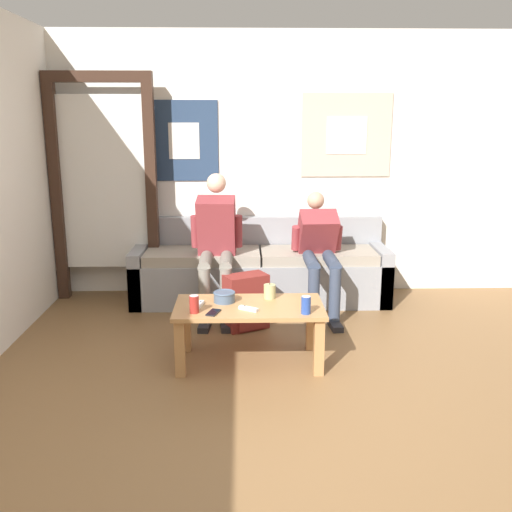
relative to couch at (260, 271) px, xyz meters
name	(u,v)px	position (x,y,z in m)	size (l,w,h in m)	color
ground_plane	(259,453)	(-0.09, -2.64, -0.28)	(18.00, 18.00, 0.00)	brown
wall_back	(250,165)	(-0.09, 0.35, 0.99)	(10.00, 0.07, 2.55)	white
door_frame	(103,176)	(-1.48, 0.13, 0.91)	(1.00, 0.10, 2.15)	#382319
couch	(260,271)	(0.00, 0.00, 0.00)	(2.43, 0.68, 0.78)	gray
coffee_table	(249,316)	(-0.13, -1.47, 0.07)	(1.06, 0.55, 0.43)	#B27F4C
person_seated_adult	(216,240)	(-0.41, -0.35, 0.39)	(0.47, 0.86, 1.25)	gray
person_seated_teen	(319,248)	(0.52, -0.35, 0.30)	(0.47, 0.97, 1.06)	#384256
backpack	(246,303)	(-0.14, -0.78, -0.06)	(0.40, 0.33, 0.47)	maroon
ceramic_bowl	(224,296)	(-0.31, -1.38, 0.19)	(0.16, 0.16, 0.08)	#475B75
pillar_candle	(270,291)	(0.03, -1.31, 0.20)	(0.09, 0.09, 0.12)	tan
drink_can_blue	(306,305)	(0.26, -1.65, 0.21)	(0.07, 0.07, 0.12)	#28479E
drink_can_red	(194,304)	(-0.51, -1.61, 0.21)	(0.07, 0.07, 0.12)	maroon
game_controller_near_left	(200,305)	(-0.48, -1.48, 0.16)	(0.06, 0.15, 0.03)	white
game_controller_near_right	(248,309)	(-0.13, -1.57, 0.16)	(0.14, 0.11, 0.03)	white
cell_phone	(213,312)	(-0.38, -1.63, 0.15)	(0.10, 0.15, 0.01)	black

